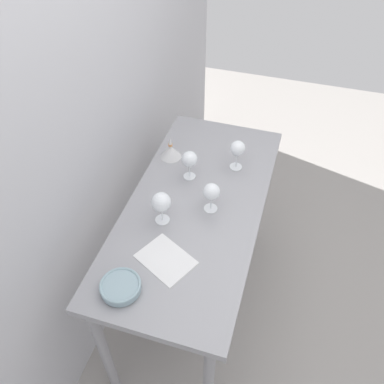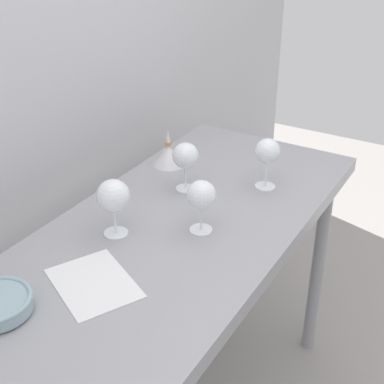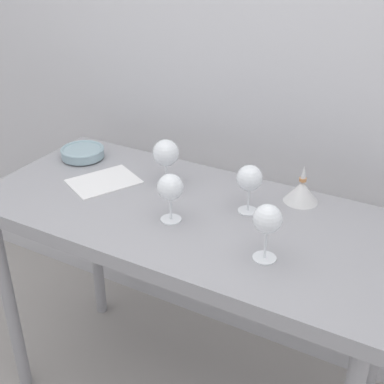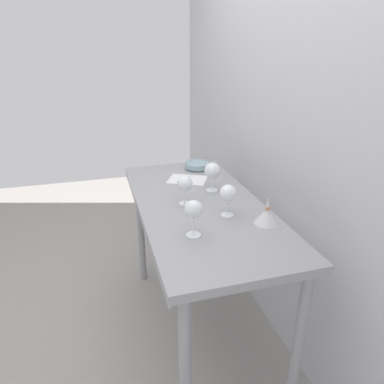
{
  "view_description": "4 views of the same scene",
  "coord_description": "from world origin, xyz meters",
  "views": [
    {
      "loc": [
        -1.31,
        -0.39,
        2.35
      ],
      "look_at": [
        -0.02,
        0.01,
        1.0
      ],
      "focal_mm": 37.79,
      "sensor_mm": 36.0,
      "label": 1
    },
    {
      "loc": [
        -1.17,
        -0.74,
        1.76
      ],
      "look_at": [
        0.03,
        -0.03,
        0.99
      ],
      "focal_mm": 51.62,
      "sensor_mm": 36.0,
      "label": 2
    },
    {
      "loc": [
        0.73,
        -1.28,
        1.76
      ],
      "look_at": [
        0.01,
        0.02,
        0.96
      ],
      "focal_mm": 48.63,
      "sensor_mm": 36.0,
      "label": 3
    },
    {
      "loc": [
        1.61,
        -0.51,
        1.67
      ],
      "look_at": [
        -0.0,
        -0.05,
        0.97
      ],
      "focal_mm": 32.17,
      "sensor_mm": 36.0,
      "label": 4
    }
  ],
  "objects": [
    {
      "name": "ground_plane",
      "position": [
        0.0,
        0.0,
        0.0
      ],
      "size": [
        6.0,
        6.0,
        0.0
      ],
      "primitive_type": "plane",
      "color": "#99948F"
    },
    {
      "name": "back_wall",
      "position": [
        0.0,
        0.49,
        1.3
      ],
      "size": [
        3.8,
        0.04,
        2.6
      ],
      "primitive_type": "cube",
      "color": "#B8B8BD",
      "rests_on": "ground_plane"
    },
    {
      "name": "steel_counter",
      "position": [
        0.0,
        -0.01,
        0.79
      ],
      "size": [
        1.4,
        0.65,
        0.9
      ],
      "color": "#929297",
      "rests_on": "ground_plane"
    },
    {
      "name": "wine_glass_near_right",
      "position": [
        0.33,
        -0.13,
        1.02
      ],
      "size": [
        0.08,
        0.08,
        0.17
      ],
      "color": "white",
      "rests_on": "steel_counter"
    },
    {
      "name": "wine_glass_far_left",
      "position": [
        -0.15,
        0.11,
        1.02
      ],
      "size": [
        0.09,
        0.09,
        0.17
      ],
      "color": "white",
      "rests_on": "steel_counter"
    },
    {
      "name": "wine_glass_far_right",
      "position": [
        0.18,
        0.08,
        1.02
      ],
      "size": [
        0.08,
        0.08,
        0.16
      ],
      "color": "white",
      "rests_on": "steel_counter"
    },
    {
      "name": "wine_glass_near_center",
      "position": [
        -0.01,
        -0.08,
        1.01
      ],
      "size": [
        0.08,
        0.08,
        0.16
      ],
      "color": "white",
      "rests_on": "steel_counter"
    },
    {
      "name": "tasting_sheet_upper",
      "position": [
        -0.36,
        0.02,
        0.9
      ],
      "size": [
        0.26,
        0.29,
        0.0
      ],
      "primitive_type": "cube",
      "rotation": [
        0.0,
        0.0,
        -0.47
      ],
      "color": "white",
      "rests_on": "steel_counter"
    },
    {
      "name": "tasting_bowl",
      "position": [
        -0.55,
        0.15,
        0.92
      ],
      "size": [
        0.17,
        0.17,
        0.04
      ],
      "color": "#4C4C4C",
      "rests_on": "steel_counter"
    },
    {
      "name": "decanter_funnel",
      "position": [
        0.31,
        0.23,
        0.94
      ],
      "size": [
        0.12,
        0.12,
        0.13
      ],
      "color": "silver",
      "rests_on": "steel_counter"
    }
  ]
}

